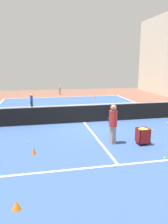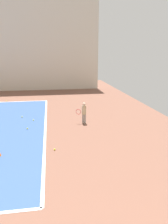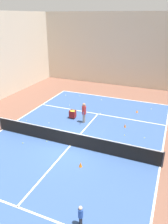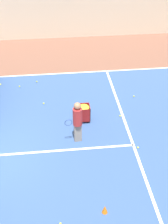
% 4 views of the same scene
% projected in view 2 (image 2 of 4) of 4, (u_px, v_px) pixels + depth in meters
% --- Properties ---
extents(line_baseline_near, '(11.91, 0.10, 0.00)m').
position_uv_depth(line_baseline_near, '(45.00, 126.00, 10.83)').
color(line_baseline_near, white).
rests_on(line_baseline_near, ground).
extents(player_near_baseline, '(0.31, 0.56, 1.10)m').
position_uv_depth(player_near_baseline, '(84.00, 112.00, 11.14)').
color(player_near_baseline, gray).
rests_on(player_near_baseline, ground).
extents(tennis_ball_1, '(0.07, 0.07, 0.07)m').
position_uv_depth(tennis_ball_1, '(22.00, 117.00, 12.28)').
color(tennis_ball_1, yellow).
rests_on(tennis_ball_1, ground).
extents(tennis_ball_4, '(0.07, 0.07, 0.07)m').
position_uv_depth(tennis_ball_4, '(55.00, 149.00, 8.20)').
color(tennis_ball_4, yellow).
rests_on(tennis_ball_4, ground).
extents(tennis_ball_6, '(0.07, 0.07, 0.07)m').
position_uv_depth(tennis_ball_6, '(7.00, 101.00, 16.28)').
color(tennis_ball_6, yellow).
rests_on(tennis_ball_6, ground).
extents(tennis_ball_9, '(0.07, 0.07, 0.07)m').
position_uv_depth(tennis_ball_9, '(33.00, 120.00, 11.72)').
color(tennis_ball_9, yellow).
rests_on(tennis_ball_9, ground).
extents(tennis_ball_19, '(0.07, 0.07, 0.07)m').
position_uv_depth(tennis_ball_19, '(27.00, 129.00, 10.43)').
color(tennis_ball_19, yellow).
rests_on(tennis_ball_19, ground).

